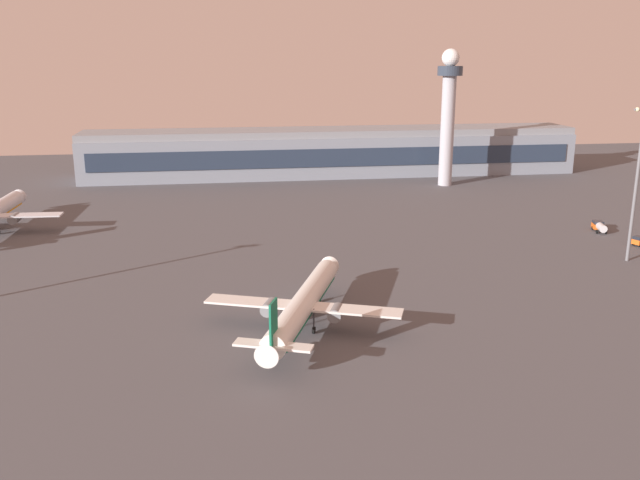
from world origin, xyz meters
TOP-DOWN VIEW (x-y plane):
  - ground_plane at (0.00, 0.00)m, footprint 416.00×416.00m
  - terminal_building at (28.20, 140.76)m, footprint 173.40×22.40m
  - control_tower at (61.65, 115.16)m, footprint 8.00×8.00m
  - airplane_mid_apron at (0.16, 1.37)m, footprint 30.52×38.73m
  - fuel_truck at (79.02, 50.44)m, footprint 3.70×6.63m
  - apron_light_west at (71.78, 27.19)m, footprint 4.80×0.90m

SIDE VIEW (x-z plane):
  - ground_plane at x=0.00m, z-range 0.00..0.00m
  - fuel_truck at x=79.02m, z-range 0.19..2.54m
  - airplane_mid_apron at x=0.16m, z-range -1.26..9.08m
  - terminal_building at x=28.20m, z-range -0.11..16.29m
  - apron_light_west at x=71.78m, z-range 1.91..33.72m
  - control_tower at x=61.65m, z-range 3.21..46.77m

